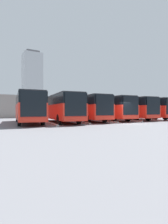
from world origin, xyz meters
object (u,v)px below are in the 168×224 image
object	(u,v)px
bus_2	(107,108)
bus_4	(61,107)
bus_3	(85,108)
bus_5	(28,107)
bus_1	(127,108)
bus_0	(144,108)

from	to	relation	value
bus_2	bus_4	world-z (taller)	same
bus_3	bus_5	xyz separation A→B (m)	(7.81, 0.21, 0.00)
bus_1	bus_5	xyz separation A→B (m)	(15.62, 0.16, 0.00)
bus_0	bus_2	bearing A→B (deg)	5.72
bus_2	bus_3	distance (m)	3.91
bus_3	bus_5	size ratio (longest dim) A/B	1.00
bus_2	bus_3	bearing A→B (deg)	7.56
bus_0	bus_2	world-z (taller)	same
bus_2	bus_5	distance (m)	11.72
bus_2	bus_3	size ratio (longest dim) A/B	1.00
bus_2	bus_0	bearing A→B (deg)	-174.28
bus_4	bus_0	bearing A→B (deg)	-171.30
bus_1	bus_4	world-z (taller)	same
bus_0	bus_1	size ratio (longest dim) A/B	1.00
bus_4	bus_5	xyz separation A→B (m)	(3.91, -0.42, 0.00)
bus_1	bus_5	size ratio (longest dim) A/B	1.00
bus_0	bus_4	size ratio (longest dim) A/B	1.00
bus_1	bus_2	distance (m)	3.91
bus_3	bus_5	bearing A→B (deg)	8.13
bus_1	bus_3	bearing A→B (deg)	6.27
bus_1	bus_5	distance (m)	15.62
bus_3	bus_5	distance (m)	7.81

